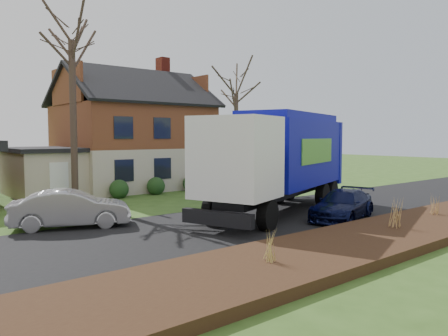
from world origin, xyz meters
TOP-DOWN VIEW (x-y plane):
  - ground at (0.00, 0.00)m, footprint 120.00×120.00m
  - road at (0.00, 0.00)m, footprint 80.00×7.00m
  - mulch_verge at (0.00, -5.30)m, footprint 80.00×3.50m
  - main_house at (1.49, 13.91)m, footprint 12.95×8.95m
  - garbage_truck at (2.45, 0.68)m, footprint 11.02×6.35m
  - silver_sedan at (-6.23, 3.43)m, footprint 4.67×3.10m
  - navy_wagon at (3.23, -2.19)m, footprint 4.57×2.87m
  - tree_front_west at (-3.71, 9.73)m, footprint 3.97×3.97m
  - tree_front_east at (7.05, 9.09)m, footprint 3.26×3.26m
  - tree_back at (3.13, 21.93)m, footprint 3.18×3.18m
  - grass_clump_west at (-4.32, -5.39)m, footprint 0.31×0.26m
  - grass_clump_mid at (2.07, -5.25)m, footprint 0.38×0.31m
  - grass_clump_east at (5.80, -4.83)m, footprint 0.36×0.29m

SIDE VIEW (x-z plane):
  - ground at x=0.00m, z-range 0.00..0.00m
  - road at x=0.00m, z-range 0.00..0.02m
  - mulch_verge at x=0.00m, z-range 0.00..0.30m
  - navy_wagon at x=3.23m, z-range 0.00..1.24m
  - grass_clump_west at x=-4.32m, z-range 0.30..1.12m
  - silver_sedan at x=-6.23m, z-range 0.00..1.45m
  - grass_clump_east at x=5.80m, z-range 0.30..1.19m
  - grass_clump_mid at x=2.07m, z-range 0.30..1.36m
  - garbage_truck at x=2.45m, z-range 0.35..4.93m
  - main_house at x=1.49m, z-range -0.60..8.66m
  - tree_front_east at x=7.05m, z-range 2.84..11.90m
  - tree_back at x=3.13m, z-range 3.36..13.42m
  - tree_front_west at x=-3.71m, z-range 3.82..15.62m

